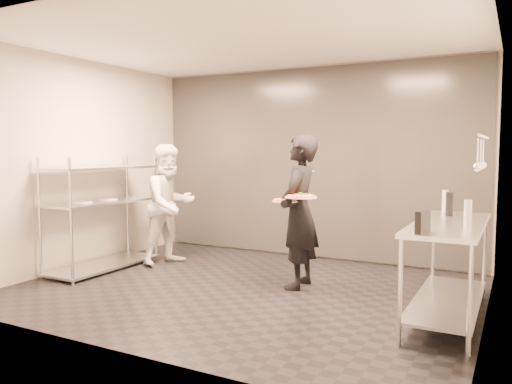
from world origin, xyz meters
The scene contains 13 objects.
room_shell centered at (0.00, 1.18, 1.40)m, with size 5.00×4.00×2.80m.
pass_rack centered at (-2.15, 0.00, 0.77)m, with size 0.60×1.60×1.50m.
prep_counter centered at (2.18, 0.00, 0.63)m, with size 0.60×1.80×0.92m.
utensil_rail centered at (2.43, 0.00, 1.55)m, with size 0.07×1.20×0.31m.
waiter centered at (0.52, 0.38, 0.88)m, with size 0.64×0.42×1.76m, color black.
chef centered at (-1.55, 0.67, 0.83)m, with size 0.81×0.63×1.66m, color white.
pizza_plate_near centered at (0.42, 0.20, 1.02)m, with size 0.29×0.29×0.05m.
pizza_plate_far centered at (0.65, 0.11, 1.08)m, with size 0.35×0.35×0.05m.
salad_plate centered at (0.44, 0.69, 1.35)m, with size 0.26×0.26×0.07m.
pos_monitor centered at (2.06, -0.72, 1.01)m, with size 0.05×0.25×0.18m, color black.
bottle_green centered at (2.04, 0.80, 1.04)m, with size 0.07×0.07×0.24m, color gray.
bottle_clear centered at (2.34, -0.11, 1.03)m, with size 0.07×0.07×0.22m, color gray.
bottle_dark centered at (2.12, 0.46, 1.04)m, with size 0.07×0.07×0.24m, color black.
Camera 1 is at (2.73, -4.86, 1.58)m, focal length 35.00 mm.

